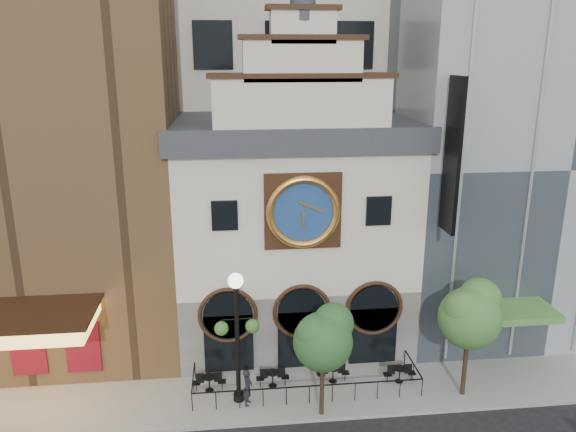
# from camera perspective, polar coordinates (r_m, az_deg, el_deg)

# --- Properties ---
(ground) EXTENTS (120.00, 120.00, 0.00)m
(ground) POSITION_cam_1_polar(r_m,az_deg,el_deg) (26.23, 2.59, -20.23)
(ground) COLOR black
(ground) RESTS_ON ground
(sidewalk) EXTENTS (44.00, 5.00, 0.15)m
(sidewalk) POSITION_cam_1_polar(r_m,az_deg,el_deg) (28.22, 1.79, -17.11)
(sidewalk) COLOR gray
(sidewalk) RESTS_ON ground
(clock_building) EXTENTS (12.60, 8.78, 18.65)m
(clock_building) POSITION_cam_1_polar(r_m,az_deg,el_deg) (30.18, 0.49, -0.89)
(clock_building) COLOR #605E5B
(clock_building) RESTS_ON ground
(theater_building) EXTENTS (14.00, 15.60, 25.00)m
(theater_building) POSITION_cam_1_polar(r_m,az_deg,el_deg) (32.36, -23.85, 9.62)
(theater_building) COLOR brown
(theater_building) RESTS_ON ground
(retail_building) EXTENTS (14.00, 14.40, 20.00)m
(retail_building) POSITION_cam_1_polar(r_m,az_deg,el_deg) (35.32, 21.62, 6.26)
(retail_building) COLOR gray
(retail_building) RESTS_ON ground
(cafe_railing) EXTENTS (10.60, 2.60, 0.90)m
(cafe_railing) POSITION_cam_1_polar(r_m,az_deg,el_deg) (27.93, 1.80, -16.21)
(cafe_railing) COLOR black
(cafe_railing) RESTS_ON sidewalk
(bistro_0) EXTENTS (1.58, 0.68, 0.90)m
(bistro_0) POSITION_cam_1_polar(r_m,az_deg,el_deg) (27.92, -8.01, -16.36)
(bistro_0) COLOR black
(bistro_0) RESTS_ON sidewalk
(bistro_1) EXTENTS (1.58, 0.68, 0.90)m
(bistro_1) POSITION_cam_1_polar(r_m,az_deg,el_deg) (28.00, -1.57, -16.08)
(bistro_1) COLOR black
(bistro_1) RESTS_ON sidewalk
(bistro_2) EXTENTS (1.58, 0.68, 0.90)m
(bistro_2) POSITION_cam_1_polar(r_m,az_deg,el_deg) (28.40, 4.59, -15.63)
(bistro_2) COLOR black
(bistro_2) RESTS_ON sidewalk
(bistro_3) EXTENTS (1.58, 0.68, 0.90)m
(bistro_3) POSITION_cam_1_polar(r_m,az_deg,el_deg) (28.81, 11.26, -15.41)
(bistro_3) COLOR black
(bistro_3) RESTS_ON sidewalk
(pedestrian) EXTENTS (0.55, 0.71, 1.74)m
(pedestrian) POSITION_cam_1_polar(r_m,az_deg,el_deg) (26.62, -4.13, -16.98)
(pedestrian) COLOR black
(pedestrian) RESTS_ON sidewalk
(lamppost) EXTENTS (2.01, 0.71, 6.29)m
(lamppost) POSITION_cam_1_polar(r_m,az_deg,el_deg) (25.41, -5.22, -10.85)
(lamppost) COLOR black
(lamppost) RESTS_ON sidewalk
(tree_left) EXTENTS (2.67, 2.57, 5.15)m
(tree_left) POSITION_cam_1_polar(r_m,az_deg,el_deg) (24.55, 3.67, -12.15)
(tree_left) COLOR #382619
(tree_left) RESTS_ON sidewalk
(tree_right) EXTENTS (2.94, 2.83, 5.66)m
(tree_right) POSITION_cam_1_polar(r_m,az_deg,el_deg) (26.97, 18.08, -9.35)
(tree_right) COLOR #382619
(tree_right) RESTS_ON sidewalk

